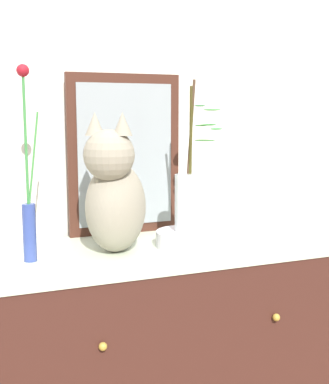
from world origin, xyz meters
The scene contains 7 objects.
wall_back centered at (0.00, 0.32, 1.30)m, with size 4.40×0.08×2.60m, color silver.
sideboard centered at (0.00, 0.00, 0.45)m, with size 1.27×0.51×0.91m.
mirror_leaning centered at (-0.07, 0.22, 1.20)m, with size 0.41×0.03×0.58m.
cat_sitting centered at (-0.18, -0.02, 1.09)m, with size 0.29×0.39×0.44m.
vase_slim_green centered at (-0.44, -0.03, 1.08)m, with size 0.06×0.04×0.57m.
bowl_porcelain centered at (0.06, -0.04, 0.93)m, with size 0.20×0.20×0.05m, color white.
vase_glass_clear centered at (0.07, -0.04, 1.09)m, with size 0.16×0.13×0.49m.
Camera 1 is at (-0.61, -1.55, 1.35)m, focal length 48.04 mm.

